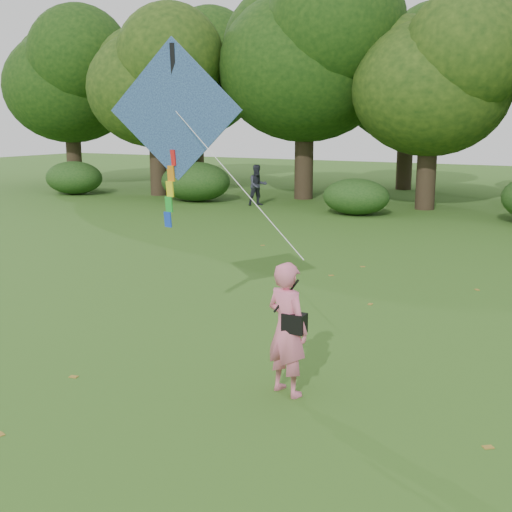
% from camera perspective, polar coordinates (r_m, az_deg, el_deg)
% --- Properties ---
extents(ground, '(100.00, 100.00, 0.00)m').
position_cam_1_polar(ground, '(8.94, -4.37, -12.02)').
color(ground, '#265114').
rests_on(ground, ground).
extents(man_kite_flyer, '(0.77, 0.63, 1.82)m').
position_cam_1_polar(man_kite_flyer, '(8.60, 2.79, -6.48)').
color(man_kite_flyer, pink).
rests_on(man_kite_flyer, ground).
extents(bystander_left, '(1.08, 1.09, 1.78)m').
position_cam_1_polar(bystander_left, '(28.08, 0.14, 6.32)').
color(bystander_left, '#2A2C38').
rests_on(bystander_left, ground).
extents(crossbody_bag, '(0.43, 0.20, 0.72)m').
position_cam_1_polar(crossbody_bag, '(8.49, 3.42, -5.88)').
color(crossbody_bag, black).
rests_on(crossbody_bag, ground).
extents(flying_kite, '(4.05, 1.66, 3.06)m').
position_cam_1_polar(flying_kite, '(10.68, -7.20, 12.45)').
color(flying_kite, '#2736A9').
rests_on(flying_kite, ground).
extents(shrub_band, '(39.15, 3.22, 1.88)m').
position_cam_1_polar(shrub_band, '(25.15, 16.35, 5.11)').
color(shrub_band, '#264919').
rests_on(shrub_band, ground).
extents(fallen_leaves, '(9.56, 11.98, 0.01)m').
position_cam_1_polar(fallen_leaves, '(11.95, 3.10, -5.73)').
color(fallen_leaves, olive).
rests_on(fallen_leaves, ground).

